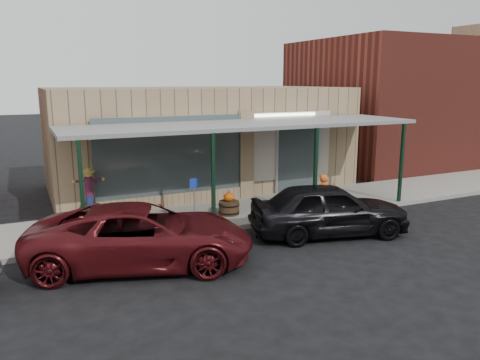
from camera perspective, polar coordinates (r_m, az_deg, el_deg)
name	(u,v)px	position (r m, az deg, el deg)	size (l,w,h in m)	color
ground	(303,245)	(13.18, 7.73, -7.92)	(120.00, 120.00, 0.00)	black
sidewalk	(246,211)	(16.15, 0.78, -3.79)	(40.00, 3.20, 0.15)	gray
storefront	(199,138)	(19.88, -5.01, 5.09)	(12.00, 6.25, 4.20)	#9B805F
awning	(247,126)	(15.57, 0.87, 6.63)	(12.00, 3.00, 3.04)	slate
block_buildings_near	(232,97)	(21.47, -0.97, 10.13)	(61.00, 8.00, 8.00)	maroon
barrel_scarecrow	(90,201)	(15.71, -17.84, -2.44)	(1.00, 0.67, 1.65)	#442F1B
barrel_pumpkin	(229,206)	(15.40, -1.35, -3.20)	(0.89, 0.89, 0.79)	#442F1B
handicap_sign	(194,194)	(14.43, -5.63, -1.75)	(0.29, 0.06, 1.40)	gray
parked_sedan	(329,209)	(13.96, 10.79, -3.50)	(4.92, 2.90, 1.64)	black
car_maroon	(142,236)	(11.77, -11.87, -6.65)	(2.50, 5.43, 1.51)	#511014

